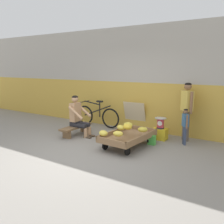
# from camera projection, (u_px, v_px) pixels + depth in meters

# --- Properties ---
(ground_plane) EXTENTS (80.00, 80.00, 0.00)m
(ground_plane) POSITION_uv_depth(u_px,v_px,m) (83.00, 154.00, 5.49)
(ground_plane) COLOR gray
(back_wall) EXTENTS (16.00, 0.30, 3.12)m
(back_wall) POSITION_uv_depth(u_px,v_px,m) (138.00, 79.00, 7.44)
(back_wall) COLOR gold
(back_wall) RESTS_ON ground
(banana_cart) EXTENTS (0.94, 1.50, 0.36)m
(banana_cart) POSITION_uv_depth(u_px,v_px,m) (128.00, 137.00, 5.92)
(banana_cart) COLOR #8E6B47
(banana_cart) RESTS_ON ground
(banana_pile) EXTENTS (0.91, 1.05, 0.26)m
(banana_pile) POSITION_uv_depth(u_px,v_px,m) (124.00, 129.00, 5.77)
(banana_pile) COLOR gold
(banana_pile) RESTS_ON banana_cart
(low_bench) EXTENTS (0.32, 1.11, 0.27)m
(low_bench) POSITION_uv_depth(u_px,v_px,m) (76.00, 128.00, 6.94)
(low_bench) COLOR brown
(low_bench) RESTS_ON ground
(vendor_seated) EXTENTS (0.70, 0.51, 1.14)m
(vendor_seated) POSITION_uv_depth(u_px,v_px,m) (78.00, 116.00, 6.83)
(vendor_seated) COLOR tan
(vendor_seated) RESTS_ON ground
(plastic_crate) EXTENTS (0.36, 0.28, 0.30)m
(plastic_crate) POSITION_uv_depth(u_px,v_px,m) (160.00, 134.00, 6.54)
(plastic_crate) COLOR gold
(plastic_crate) RESTS_ON ground
(weighing_scale) EXTENTS (0.30, 0.30, 0.29)m
(weighing_scale) POSITION_uv_depth(u_px,v_px,m) (161.00, 123.00, 6.48)
(weighing_scale) COLOR #28282D
(weighing_scale) RESTS_ON plastic_crate
(bicycle_near_left) EXTENTS (1.66, 0.48, 0.86)m
(bicycle_near_left) POSITION_uv_depth(u_px,v_px,m) (97.00, 116.00, 7.94)
(bicycle_near_left) COLOR black
(bicycle_near_left) RESTS_ON ground
(sign_board) EXTENTS (0.70, 0.27, 0.87)m
(sign_board) POSITION_uv_depth(u_px,v_px,m) (135.00, 116.00, 7.50)
(sign_board) COLOR #C6B289
(sign_board) RESTS_ON ground
(customer_adult) EXTENTS (0.37, 0.37, 1.53)m
(customer_adult) POSITION_uv_depth(u_px,v_px,m) (187.00, 105.00, 6.30)
(customer_adult) COLOR brown
(customer_adult) RESTS_ON ground
(customer_child) EXTENTS (0.20, 0.25, 0.91)m
(customer_child) POSITION_uv_depth(u_px,v_px,m) (185.00, 123.00, 6.02)
(customer_child) COLOR #38425B
(customer_child) RESTS_ON ground
(shopping_bag) EXTENTS (0.18, 0.12, 0.24)m
(shopping_bag) POSITION_uv_depth(u_px,v_px,m) (152.00, 140.00, 6.09)
(shopping_bag) COLOR green
(shopping_bag) RESTS_ON ground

